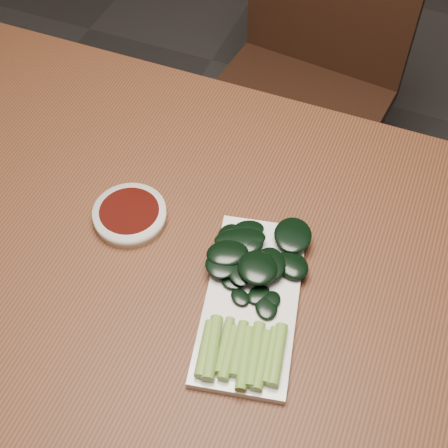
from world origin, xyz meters
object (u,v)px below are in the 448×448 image
serving_plate (252,301)px  gai_lan (251,293)px  chair_far (303,80)px  sauce_bowl (130,215)px  table (207,275)px

serving_plate → gai_lan: (-0.00, 0.00, 0.02)m
chair_far → serving_plate: (0.15, -0.84, 0.27)m
gai_lan → sauce_bowl: bearing=163.2°
table → serving_plate: 0.14m
table → chair_far: 0.80m
chair_far → gai_lan: bearing=-73.3°
table → sauce_bowl: 0.17m
table → gai_lan: size_ratio=4.40×
chair_far → sauce_bowl: size_ratio=7.30×
chair_far → gai_lan: chair_far is taller
serving_plate → gai_lan: size_ratio=1.01×
chair_far → sauce_bowl: chair_far is taller
sauce_bowl → serving_plate: bearing=-17.2°
serving_plate → chair_far: bearing=100.3°
chair_far → serving_plate: bearing=-73.2°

